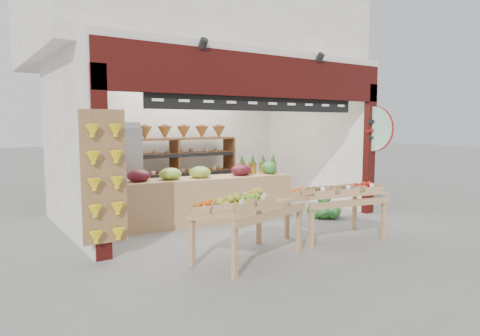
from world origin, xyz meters
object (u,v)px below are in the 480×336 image
mid_counter (204,198)px  display_table_left (242,206)px  cardboard_stack (124,214)px  watermelon_pile (324,209)px  refrigerator (121,168)px  display_table_right (335,193)px  back_shelving (175,155)px

mid_counter → display_table_left: mid_counter is taller
cardboard_stack → display_table_left: (0.73, -2.66, 0.50)m
cardboard_stack → watermelon_pile: 3.83m
refrigerator → cardboard_stack: refrigerator is taller
refrigerator → watermelon_pile: refrigerator is taller
display_table_right → watermelon_pile: display_table_right is taller
back_shelving → display_table_left: 4.06m
display_table_right → watermelon_pile: (1.00, 1.24, -0.57)m
cardboard_stack → watermelon_pile: cardboard_stack is taller
refrigerator → cardboard_stack: (-0.42, -1.34, -0.69)m
refrigerator → watermelon_pile: size_ratio=2.85×
refrigerator → cardboard_stack: size_ratio=1.76×
display_table_right → back_shelving: bearing=104.1°
refrigerator → mid_counter: size_ratio=0.54×
refrigerator → cardboard_stack: 1.56m
refrigerator → watermelon_pile: bearing=-27.7°
display_table_left → watermelon_pile: 3.19m
cardboard_stack → mid_counter: (1.41, -0.40, 0.22)m
watermelon_pile → mid_counter: bearing=156.0°
mid_counter → cardboard_stack: bearing=164.3°
mid_counter → display_table_left: 2.38m
back_shelving → mid_counter: back_shelving is taller
back_shelving → display_table_right: (0.97, -3.88, -0.41)m
mid_counter → display_table_left: size_ratio=2.05×
mid_counter → watermelon_pile: mid_counter is taller
back_shelving → cardboard_stack: bearing=-141.5°
display_table_right → watermelon_pile: bearing=51.1°
back_shelving → display_table_left: back_shelving is taller
mid_counter → back_shelving: bearing=83.3°
display_table_left → watermelon_pile: size_ratio=2.57×
refrigerator → back_shelving: bearing=9.9°
cardboard_stack → display_table_left: 2.80m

